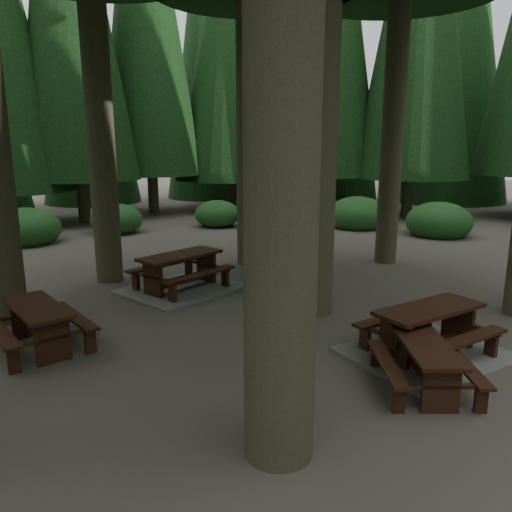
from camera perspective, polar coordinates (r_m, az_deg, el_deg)
ground at (r=9.63m, az=3.67°, el=-7.58°), size 80.00×80.00×0.00m
picnic_table_a at (r=8.57m, az=18.99°, el=-8.93°), size 2.59×2.22×0.82m
picnic_table_b at (r=9.02m, az=-23.61°, el=-6.73°), size 1.44×1.77×0.76m
picnic_table_c at (r=11.70m, az=-8.56°, el=-2.42°), size 2.86×2.50×0.86m
picnic_table_d at (r=13.64m, az=3.90°, el=0.79°), size 2.28×2.21×0.77m
picnic_table_e at (r=7.38m, az=18.79°, el=-11.09°), size 1.95×2.00×0.68m
shrub_ring at (r=10.48m, az=3.86°, el=-3.57°), size 23.86×24.64×1.49m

